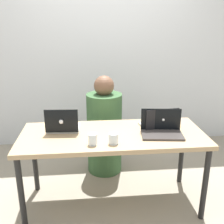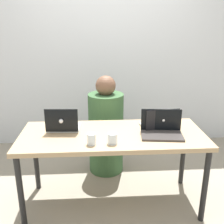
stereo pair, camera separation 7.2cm
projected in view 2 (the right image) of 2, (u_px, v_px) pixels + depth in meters
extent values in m
plane|color=gray|center=(112.00, 202.00, 2.58)|extent=(12.00, 12.00, 0.00)
cube|color=silver|center=(106.00, 60.00, 3.61)|extent=(4.50, 0.10, 2.39)
cube|color=tan|center=(112.00, 135.00, 2.35)|extent=(1.65, 0.68, 0.04)
cylinder|color=black|center=(21.00, 193.00, 2.15)|extent=(0.05, 0.05, 0.70)
cylinder|color=black|center=(205.00, 186.00, 2.24)|extent=(0.05, 0.05, 0.70)
cylinder|color=black|center=(36.00, 159.00, 2.70)|extent=(0.05, 0.05, 0.70)
cylinder|color=black|center=(183.00, 154.00, 2.79)|extent=(0.05, 0.05, 0.70)
cylinder|color=#375C35|center=(106.00, 133.00, 3.03)|extent=(0.45, 0.45, 0.93)
sphere|color=brown|center=(106.00, 86.00, 2.85)|extent=(0.22, 0.22, 0.22)
cube|color=#3C3835|center=(162.00, 136.00, 2.27)|extent=(0.38, 0.25, 0.02)
cube|color=black|center=(161.00, 120.00, 2.35)|extent=(0.36, 0.05, 0.20)
sphere|color=white|center=(161.00, 119.00, 2.36)|extent=(0.04, 0.04, 0.04)
cube|color=#ADB9BA|center=(158.00, 126.00, 2.50)|extent=(0.34, 0.25, 0.02)
cube|color=black|center=(163.00, 119.00, 2.37)|extent=(0.32, 0.06, 0.19)
sphere|color=white|center=(163.00, 120.00, 2.35)|extent=(0.03, 0.03, 0.03)
cube|color=silver|center=(65.00, 127.00, 2.46)|extent=(0.31, 0.25, 0.02)
cube|color=black|center=(61.00, 121.00, 2.31)|extent=(0.29, 0.03, 0.21)
sphere|color=white|center=(61.00, 121.00, 2.29)|extent=(0.04, 0.04, 0.04)
cylinder|color=silver|center=(112.00, 138.00, 2.13)|extent=(0.08, 0.08, 0.09)
cylinder|color=silver|center=(112.00, 141.00, 2.14)|extent=(0.07, 0.07, 0.05)
cylinder|color=silver|center=(91.00, 139.00, 2.12)|extent=(0.07, 0.07, 0.09)
cylinder|color=silver|center=(92.00, 141.00, 2.13)|extent=(0.06, 0.06, 0.05)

